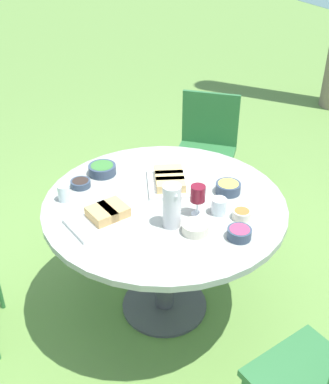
% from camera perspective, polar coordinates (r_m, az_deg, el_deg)
% --- Properties ---
extents(ground_plane, '(40.00, 40.00, 0.00)m').
position_cam_1_polar(ground_plane, '(3.06, 0.00, -13.28)').
color(ground_plane, '#668E42').
extents(dining_table, '(1.30, 1.30, 0.77)m').
position_cam_1_polar(dining_table, '(2.63, 0.00, -3.17)').
color(dining_table, '#4C4C51').
rests_on(dining_table, ground_plane).
extents(chair_far_back, '(0.60, 0.61, 0.89)m').
position_cam_1_polar(chair_far_back, '(3.74, 5.01, 5.82)').
color(chair_far_back, '#2D6B38').
rests_on(chair_far_back, ground_plane).
extents(water_pitcher, '(0.10, 0.09, 0.23)m').
position_cam_1_polar(water_pitcher, '(2.33, 0.88, -1.66)').
color(water_pitcher, silver).
rests_on(water_pitcher, dining_table).
extents(wine_glass, '(0.08, 0.08, 0.17)m').
position_cam_1_polar(wine_glass, '(2.41, 3.97, -0.30)').
color(wine_glass, silver).
rests_on(wine_glass, dining_table).
extents(platter_bread_main, '(0.29, 0.36, 0.07)m').
position_cam_1_polar(platter_bread_main, '(2.43, -7.06, -2.79)').
color(platter_bread_main, white).
rests_on(platter_bread_main, dining_table).
extents(platter_charcuterie, '(0.37, 0.34, 0.07)m').
position_cam_1_polar(platter_charcuterie, '(2.69, 0.62, 1.38)').
color(platter_charcuterie, white).
rests_on(platter_charcuterie, dining_table).
extents(bowl_fries, '(0.14, 0.14, 0.06)m').
position_cam_1_polar(bowl_fries, '(2.65, 7.55, 0.56)').
color(bowl_fries, '#334256').
rests_on(bowl_fries, dining_table).
extents(bowl_salad, '(0.16, 0.16, 0.06)m').
position_cam_1_polar(bowl_salad, '(2.82, -7.39, 2.72)').
color(bowl_salad, '#334256').
rests_on(bowl_salad, dining_table).
extents(bowl_olives, '(0.11, 0.11, 0.04)m').
position_cam_1_polar(bowl_olives, '(2.72, -9.92, 1.03)').
color(bowl_olives, '#334256').
rests_on(bowl_olives, dining_table).
extents(bowl_dip_red, '(0.12, 0.12, 0.05)m').
position_cam_1_polar(bowl_dip_red, '(2.32, 8.86, -4.80)').
color(bowl_dip_red, '#334256').
rests_on(bowl_dip_red, dining_table).
extents(bowl_dip_cream, '(0.13, 0.13, 0.05)m').
position_cam_1_polar(bowl_dip_cream, '(2.33, 3.66, -4.21)').
color(bowl_dip_cream, beige).
rests_on(bowl_dip_cream, dining_table).
extents(bowl_roasted_veg, '(0.09, 0.09, 0.05)m').
position_cam_1_polar(bowl_roasted_veg, '(2.46, 9.14, -2.58)').
color(bowl_roasted_veg, beige).
rests_on(bowl_roasted_veg, dining_table).
extents(cup_water_near, '(0.08, 0.08, 0.09)m').
position_cam_1_polar(cup_water_near, '(2.47, 6.46, -1.67)').
color(cup_water_near, silver).
rests_on(cup_water_near, dining_table).
extents(cup_water_far, '(0.07, 0.07, 0.09)m').
position_cam_1_polar(cup_water_far, '(2.61, -11.82, -0.10)').
color(cup_water_far, silver).
rests_on(cup_water_far, dining_table).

